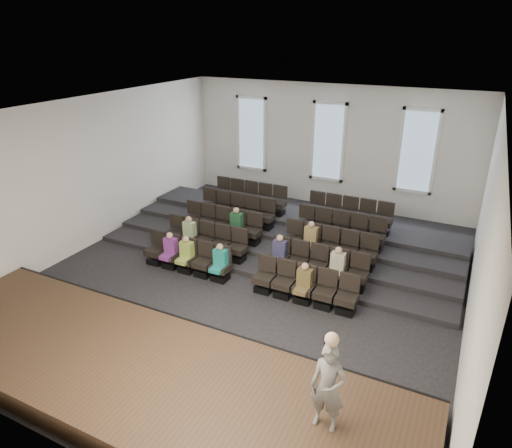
{
  "coord_description": "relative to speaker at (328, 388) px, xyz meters",
  "views": [
    {
      "loc": [
        5.54,
        -10.81,
        6.97
      ],
      "look_at": [
        -0.08,
        0.5,
        1.53
      ],
      "focal_mm": 32.0,
      "sensor_mm": 36.0,
      "label": 1
    }
  ],
  "objects": [
    {
      "name": "ground",
      "position": [
        -3.96,
        4.88,
        -1.35
      ],
      "size": [
        14.0,
        14.0,
        0.0
      ],
      "primitive_type": "plane",
      "color": "black",
      "rests_on": "ground"
    },
    {
      "name": "ceiling",
      "position": [
        -3.96,
        4.88,
        3.66
      ],
      "size": [
        12.0,
        14.0,
        0.02
      ],
      "primitive_type": "cube",
      "color": "white",
      "rests_on": "ground"
    },
    {
      "name": "wall_back",
      "position": [
        -3.96,
        11.9,
        1.15
      ],
      "size": [
        12.0,
        0.04,
        5.0
      ],
      "primitive_type": "cube",
      "color": "white",
      "rests_on": "ground"
    },
    {
      "name": "wall_front",
      "position": [
        -3.96,
        -2.14,
        1.15
      ],
      "size": [
        12.0,
        0.04,
        5.0
      ],
      "primitive_type": "cube",
      "color": "white",
      "rests_on": "ground"
    },
    {
      "name": "wall_left",
      "position": [
        -9.98,
        4.88,
        1.15
      ],
      "size": [
        0.04,
        14.0,
        5.0
      ],
      "primitive_type": "cube",
      "color": "white",
      "rests_on": "ground"
    },
    {
      "name": "wall_right",
      "position": [
        2.06,
        4.88,
        1.15
      ],
      "size": [
        0.04,
        14.0,
        5.0
      ],
      "primitive_type": "cube",
      "color": "white",
      "rests_on": "ground"
    },
    {
      "name": "stage",
      "position": [
        -3.96,
        -0.22,
        -1.1
      ],
      "size": [
        11.8,
        3.6,
        0.5
      ],
      "primitive_type": "cube",
      "color": "#41291C",
      "rests_on": "ground"
    },
    {
      "name": "stage_lip",
      "position": [
        -3.96,
        1.55,
        -1.1
      ],
      "size": [
        11.8,
        0.06,
        0.52
      ],
      "primitive_type": "cube",
      "color": "black",
      "rests_on": "ground"
    },
    {
      "name": "risers",
      "position": [
        -3.96,
        8.06,
        -1.16
      ],
      "size": [
        11.8,
        4.8,
        0.6
      ],
      "color": "black",
      "rests_on": "ground"
    },
    {
      "name": "seating_rows",
      "position": [
        -3.96,
        6.43,
        -0.67
      ],
      "size": [
        6.8,
        4.7,
        1.67
      ],
      "color": "black",
      "rests_on": "ground"
    },
    {
      "name": "windows",
      "position": [
        -3.96,
        11.84,
        1.35
      ],
      "size": [
        8.44,
        0.1,
        3.24
      ],
      "color": "white",
      "rests_on": "wall_back"
    },
    {
      "name": "audience",
      "position": [
        -4.25,
        5.1,
        -0.56
      ],
      "size": [
        5.45,
        2.64,
        1.1
      ],
      "color": "#91AC45",
      "rests_on": "seating_rows"
    },
    {
      "name": "speaker",
      "position": [
        0.0,
        0.0,
        0.0
      ],
      "size": [
        0.63,
        0.41,
        1.71
      ],
      "primitive_type": "imported",
      "rotation": [
        0.0,
        0.0,
        -0.01
      ],
      "color": "slate",
      "rests_on": "stage"
    },
    {
      "name": "mic_stand",
      "position": [
        -0.28,
        0.57,
        -0.43
      ],
      "size": [
        0.24,
        0.24,
        1.44
      ],
      "color": "black",
      "rests_on": "stage"
    }
  ]
}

